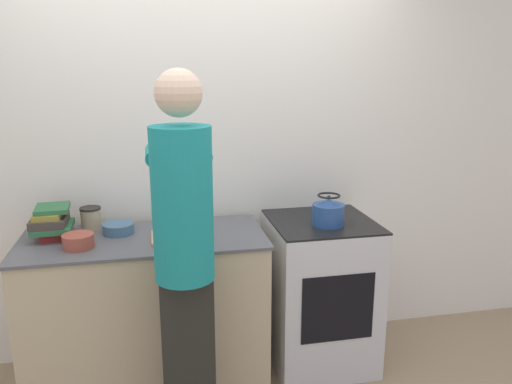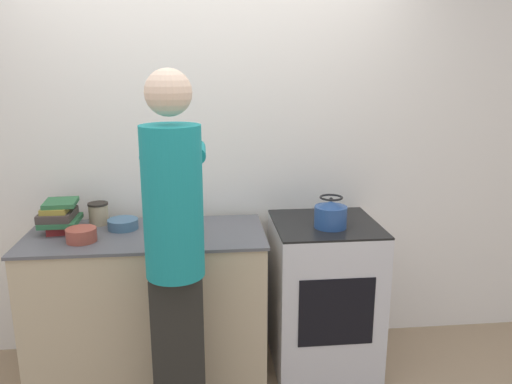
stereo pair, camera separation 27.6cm
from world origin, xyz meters
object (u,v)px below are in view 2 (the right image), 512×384
person (175,243)px  cutting_board (178,234)px  oven (323,295)px  kettle (331,214)px  canister_jar (99,213)px  bowl_prep (123,224)px  knife (177,234)px

person → cutting_board: size_ratio=6.51×
oven → kettle: 0.55m
kettle → oven: bearing=93.0°
kettle → canister_jar: bearing=168.4°
person → kettle: size_ratio=9.74×
oven → canister_jar: bearing=171.9°
bowl_prep → canister_jar: canister_jar is taller
person → bowl_prep: size_ratio=10.37×
knife → bowl_prep: (-0.32, 0.19, 0.01)m
person → knife: size_ratio=9.55×
knife → canister_jar: size_ratio=1.44×
oven → cutting_board: 0.98m
knife → canister_jar: canister_jar is taller
bowl_prep → canister_jar: 0.19m
person → cutting_board: (-0.01, 0.44, -0.10)m
bowl_prep → canister_jar: size_ratio=1.33×
cutting_board → canister_jar: bearing=151.4°
cutting_board → knife: size_ratio=1.47×
bowl_prep → kettle: bearing=-8.1°
oven → kettle: kettle is taller
person → kettle: (0.86, 0.42, -0.01)m
oven → knife: size_ratio=4.86×
person → knife: (-0.01, 0.41, -0.09)m
cutting_board → oven: bearing=4.6°
person → kettle: 0.96m
person → canister_jar: person is taller
knife → oven: bearing=35.1°
kettle → bowl_prep: bearing=171.9°
knife → canister_jar: 0.56m
knife → kettle: kettle is taller
kettle → canister_jar: kettle is taller
person → oven: bearing=30.6°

